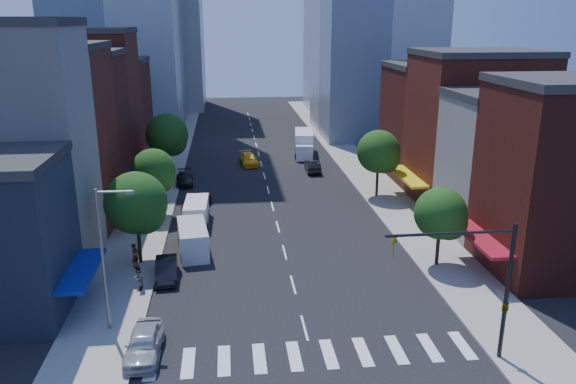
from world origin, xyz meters
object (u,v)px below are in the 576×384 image
object	(u,v)px
taxi	(249,159)
parked_car_third	(197,202)
parked_car_rear	(185,179)
cargo_van_near	(193,240)
traffic_car_oncoming	(312,166)
box_truck	(304,144)
pedestrian_near	(135,256)
traffic_car_far	(305,132)
cargo_van_far	(196,213)
parked_car_front	(144,343)
parked_car_second	(166,269)
pedestrian_far	(138,278)

from	to	relation	value
taxi	parked_car_third	bearing A→B (deg)	-116.41
parked_car_third	parked_car_rear	xyz separation A→B (m)	(-1.78, 9.18, -0.03)
taxi	cargo_van_near	bearing A→B (deg)	-108.80
traffic_car_oncoming	box_truck	xyz separation A→B (m)	(0.20, 9.28, 0.80)
parked_car_third	taxi	bearing A→B (deg)	78.22
taxi	box_truck	world-z (taller)	box_truck
cargo_van_near	box_truck	world-z (taller)	box_truck
parked_car_third	pedestrian_near	distance (m)	14.61
traffic_car_far	pedestrian_near	world-z (taller)	pedestrian_near
traffic_car_far	pedestrian_near	xyz separation A→B (m)	(-20.06, -49.85, 0.32)
taxi	traffic_car_oncoming	xyz separation A→B (m)	(7.85, -4.51, 0.02)
parked_car_third	parked_car_rear	bearing A→B (deg)	108.17
cargo_van_near	pedestrian_near	distance (m)	5.01
traffic_car_far	cargo_van_far	bearing A→B (deg)	66.82
parked_car_rear	pedestrian_near	bearing A→B (deg)	-99.49
traffic_car_far	parked_car_front	bearing A→B (deg)	72.21
taxi	traffic_car_oncoming	distance (m)	9.05
parked_car_third	cargo_van_far	size ratio (longest dim) A/B	0.98
parked_car_front	taxi	bearing A→B (deg)	81.10
cargo_van_near	pedestrian_near	xyz separation A→B (m)	(-4.24, -2.68, -0.06)
cargo_van_near	pedestrian_near	bearing A→B (deg)	-154.81
parked_car_front	parked_car_rear	world-z (taller)	parked_car_front
parked_car_front	traffic_car_oncoming	size ratio (longest dim) A/B	1.02
parked_car_third	cargo_van_far	world-z (taller)	cargo_van_far
cargo_van_near	cargo_van_far	bearing A→B (deg)	83.05
parked_car_second	box_truck	bearing A→B (deg)	63.23
parked_car_third	cargo_van_near	bearing A→B (deg)	-81.63
parked_car_front	pedestrian_near	world-z (taller)	pedestrian_near
parked_car_rear	traffic_car_oncoming	size ratio (longest dim) A/B	1.01
parked_car_second	parked_car_rear	bearing A→B (deg)	86.00
parked_car_second	traffic_car_oncoming	bearing A→B (deg)	57.47
pedestrian_far	cargo_van_near	bearing A→B (deg)	156.63
parked_car_second	traffic_car_oncoming	distance (m)	32.94
pedestrian_near	traffic_car_far	bearing A→B (deg)	1.28
parked_car_third	parked_car_front	bearing A→B (deg)	-86.73
parked_car_third	traffic_car_far	xyz separation A→B (m)	(16.06, 35.80, 0.06)
box_truck	taxi	bearing A→B (deg)	-142.49
box_truck	traffic_car_oncoming	bearing A→B (deg)	-84.39
traffic_car_oncoming	box_truck	size ratio (longest dim) A/B	0.55
parked_car_third	pedestrian_far	world-z (taller)	pedestrian_far
parked_car_second	cargo_van_far	xyz separation A→B (m)	(1.70, 11.52, 0.37)
cargo_van_near	cargo_van_far	xyz separation A→B (m)	(-0.02, 6.90, -0.06)
cargo_van_near	traffic_car_far	size ratio (longest dim) A/B	1.25
parked_car_front	cargo_van_far	size ratio (longest dim) A/B	0.90
parked_car_front	pedestrian_near	bearing A→B (deg)	101.72
parked_car_third	parked_car_rear	distance (m)	9.35
cargo_van_near	taxi	size ratio (longest dim) A/B	1.11
cargo_van_near	pedestrian_far	distance (m)	7.45
parked_car_front	traffic_car_oncoming	bearing A→B (deg)	69.47
traffic_car_oncoming	traffic_car_far	xyz separation A→B (m)	(2.15, 22.66, 0.01)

